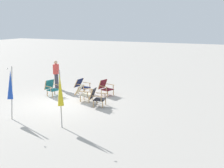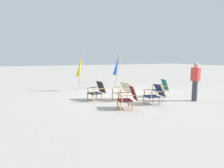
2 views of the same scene
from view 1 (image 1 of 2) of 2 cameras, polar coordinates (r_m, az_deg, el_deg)
The scene contains 9 objects.
ground_plane at distance 12.76m, azimuth -11.53°, elevation -4.08°, with size 80.00×80.00×0.00m, color #B2AAA0.
beach_chair_front_right at distance 14.06m, azimuth -13.04°, elevation -0.72°, with size 0.73×0.80×0.82m.
beach_chair_far_center at distance 12.00m, azimuth -3.40°, elevation -2.80°, with size 0.67×0.76×0.81m.
beach_chair_back_right at distance 12.85m, azimuth -6.34°, elevation -1.82°, with size 0.69×0.85×0.78m.
beach_chair_back_left at distance 13.78m, azimuth -1.49°, elevation -0.67°, with size 0.73×0.81×0.81m.
beach_chair_mid_center at distance 14.25m, azimuth -6.61°, elevation -0.32°, with size 0.66×0.82×0.78m.
umbrella_furled_yellow at distance 9.61m, azimuth -11.20°, elevation -1.38°, with size 0.56×0.46×2.08m.
umbrella_furled_blue at distance 11.03m, azimuth -21.25°, elevation -0.21°, with size 0.64×0.44×2.06m.
person_near_chairs at distance 15.41m, azimuth -12.04°, elevation 2.08°, with size 0.36×0.24×1.63m.
Camera 1 is at (9.78, 7.29, 3.74)m, focal length 42.00 mm.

